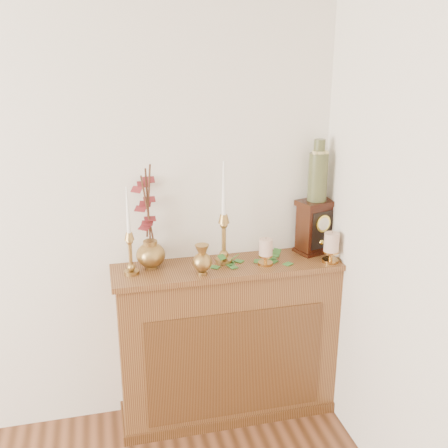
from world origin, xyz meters
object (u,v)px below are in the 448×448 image
object	(u,v)px
mantel_clock	(315,227)
ceramic_vase	(318,174)
bud_vase	(202,260)
candlestick_left	(130,247)
candlestick_center	(224,231)
ginger_jar	(147,220)

from	to	relation	value
mantel_clock	ceramic_vase	distance (m)	0.30
bud_vase	ceramic_vase	xyz separation A→B (m)	(0.68, 0.17, 0.37)
candlestick_left	bud_vase	world-z (taller)	candlestick_left
candlestick_center	candlestick_left	bearing A→B (deg)	-175.46
ginger_jar	ceramic_vase	xyz separation A→B (m)	(0.93, -0.02, 0.20)
candlestick_center	mantel_clock	bearing A→B (deg)	3.84
ginger_jar	mantel_clock	xyz separation A→B (m)	(0.93, -0.03, -0.10)
candlestick_center	ceramic_vase	world-z (taller)	ceramic_vase
bud_vase	ginger_jar	world-z (taller)	ginger_jar
candlestick_left	ginger_jar	world-z (taller)	ginger_jar
bud_vase	mantel_clock	world-z (taller)	mantel_clock
candlestick_center	bud_vase	distance (m)	0.22
candlestick_left	bud_vase	xyz separation A→B (m)	(0.35, -0.09, -0.07)
candlestick_left	ginger_jar	bearing A→B (deg)	45.70
candlestick_center	mantel_clock	xyz separation A→B (m)	(0.53, 0.04, -0.03)
candlestick_left	ceramic_vase	distance (m)	1.07
candlestick_left	mantel_clock	distance (m)	1.03
candlestick_center	ginger_jar	bearing A→B (deg)	171.10
candlestick_left	ginger_jar	distance (m)	0.17
bud_vase	ceramic_vase	size ratio (longest dim) A/B	0.48
ginger_jar	ceramic_vase	world-z (taller)	ceramic_vase
candlestick_left	ginger_jar	xyz separation A→B (m)	(0.10, 0.10, 0.10)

